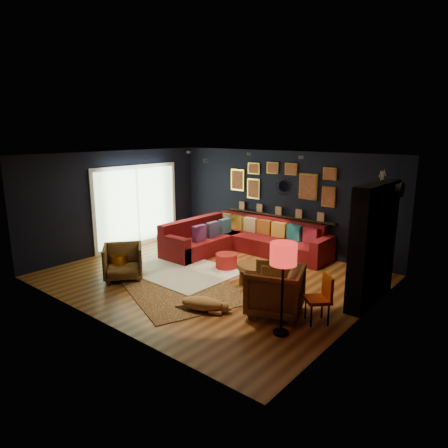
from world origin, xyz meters
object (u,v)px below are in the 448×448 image
Objects in this scene: sectional at (240,240)px; gold_stool at (120,265)px; coffee_table at (252,269)px; armchair_right at (275,288)px; pouf at (226,261)px; floor_lamp at (283,259)px; orange_chair at (322,295)px; dog at (202,301)px; armchair_left at (123,260)px.

sectional is 6.97× the size of gold_stool.
armchair_right is (1.03, -0.77, 0.10)m from coffee_table.
floor_lamp reaches higher than pouf.
pouf is at bearing 50.71° from gold_stool.
orange_chair is at bearing 10.19° from gold_stool.
sectional reaches higher than dog.
pouf is 2.37m from gold_stool.
dog is at bearing -53.80° from armchair_left.
orange_chair is (0.77, 0.20, 0.01)m from armchair_right.
gold_stool is (-1.50, -1.83, 0.05)m from pouf.
dog is at bearing -3.11° from gold_stool.
armchair_right is 1.05m from floor_lamp.
armchair_right is 0.89× the size of dog.
orange_chair is (4.18, 0.82, 0.07)m from armchair_left.
armchair_left is (-2.38, -1.39, 0.04)m from coffee_table.
floor_lamp is at bearing 0.50° from gold_stool.
armchair_right is at bearing 9.23° from gold_stool.
sectional is 3.29× the size of dog.
dog is at bearing -173.35° from floor_lamp.
armchair_left is at bearing -100.19° from armchair_right.
coffee_table is at bearing -154.27° from orange_chair.
coffee_table is 2.17m from floor_lamp.
sectional is 3.69× the size of armchair_right.
pouf is at bearing 95.33° from dog.
sectional is at bearing 114.19° from pouf.
orange_chair is at bearing -40.24° from armchair_left.
sectional is 4.09m from orange_chair.
gold_stool is at bearing -152.26° from coffee_table.
gold_stool is at bearing 116.65° from armchair_left.
armchair_right is 1.89× the size of gold_stool.
sectional is 2.34m from coffee_table.
orange_chair is 2.04m from dog.
sectional is at bearing -170.30° from orange_chair.
floor_lamp is at bearing 20.21° from armchair_right.
sectional is 4.42m from floor_lamp.
armchair_left is 2.39m from dog.
coffee_table is 1.29m from armchair_right.
coffee_table is 1.50m from dog.
coffee_table is 2.76m from armchair_left.
pouf is 3.30m from floor_lamp.
armchair_right is (2.10, -1.25, 0.27)m from pouf.
dog is (1.07, -1.97, -0.02)m from pouf.
orange_chair is at bearing 68.44° from floor_lamp.
coffee_table is at bearing -21.12° from armchair_left.
armchair_right is at bearing -122.15° from orange_chair.
pouf is (-1.07, 0.48, -0.17)m from coffee_table.
coffee_table is at bearing -147.28° from armchair_right.
gold_stool is (-0.19, 0.04, -0.16)m from armchair_left.
orange_chair reaches higher than pouf.
orange_chair is at bearing 84.08° from armchair_right.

